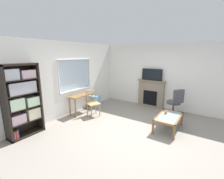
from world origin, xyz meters
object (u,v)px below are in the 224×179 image
Objects in this scene: tv at (152,75)px; coffee_table at (169,118)px; plastic_drawer_unit at (95,101)px; fireplace at (151,93)px; bookshelf at (22,98)px; desk_under_window at (81,98)px; sippy_cup at (166,112)px; office_chair at (175,101)px; wooden_chair at (93,103)px.

tv is 0.76× the size of coffee_table.
fireplace reaches higher than plastic_drawer_unit.
bookshelf is 2.04× the size of desk_under_window.
desk_under_window is 3.12m from coffee_table.
desk_under_window is at bearing 101.93° from sippy_cup.
bookshelf is 1.78× the size of coffee_table.
fireplace is at bearing 34.88° from coffee_table.
bookshelf is 1.96× the size of office_chair.
fireplace is 1.89m from sippy_cup.
desk_under_window is 3.43m from office_chair.
bookshelf reaches higher than plastic_drawer_unit.
tv reaches higher than desk_under_window.
coffee_table is 0.21m from sippy_cup.
wooden_chair is 10.00× the size of sippy_cup.
office_chair reaches higher than wooden_chair.
fireplace is 1.39× the size of tv.
plastic_drawer_unit is 3.15m from coffee_table.
coffee_table is at bearing -80.73° from wooden_chair.
coffee_table is (0.49, -3.08, -0.22)m from desk_under_window.
tv is 1.45m from office_chair.
wooden_chair is at bearing 99.27° from coffee_table.
fireplace is at bearing 65.04° from office_chair.
plastic_drawer_unit is 3.01m from sippy_cup.
sippy_cup reaches higher than coffee_table.
plastic_drawer_unit is (0.75, 0.57, -0.22)m from wooden_chair.
bookshelf is 2.36× the size of tv.
desk_under_window is 0.88× the size of coffee_table.
fireplace is 1.20m from office_chair.
office_chair is (1.60, -2.47, 0.09)m from wooden_chair.
wooden_chair is at bearing -16.48° from bookshelf.
plastic_drawer_unit is 0.45× the size of coffee_table.
bookshelf is 4.12m from coffee_table.
bookshelf is at bearing 131.01° from sippy_cup.
bookshelf is 2.17× the size of wooden_chair.
tv is 2.29m from coffee_table.
wooden_chair is at bearing 146.64° from tv.
coffee_table is at bearing -96.15° from plastic_drawer_unit.
wooden_chair is at bearing 122.99° from office_chair.
fireplace is 1.15× the size of office_chair.
fireplace reaches higher than wooden_chair.
coffee_table is at bearing -135.47° from sippy_cup.
tv reaches higher than sippy_cup.
sippy_cup is at bearing -146.06° from fireplace.
plastic_drawer_unit is at bearing 36.89° from wooden_chair.
bookshelf is at bearing 128.43° from coffee_table.
plastic_drawer_unit is at bearing 105.62° from office_chair.
tv is at bearing 65.82° from office_chair.
plastic_drawer_unit is at bearing 83.85° from coffee_table.
bookshelf is at bearing 163.52° from wooden_chair.
sippy_cup is (-1.06, 0.04, -0.09)m from office_chair.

